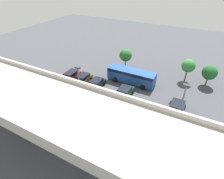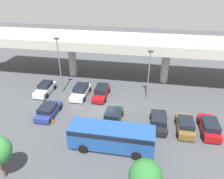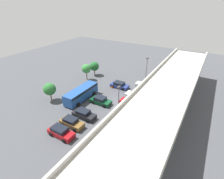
% 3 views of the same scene
% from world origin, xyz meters
% --- Properties ---
extents(ground_plane, '(102.08, 102.08, 0.00)m').
position_xyz_m(ground_plane, '(0.00, 0.00, 0.00)').
color(ground_plane, '#424449').
extents(highway_overpass, '(48.93, 7.91, 7.17)m').
position_xyz_m(highway_overpass, '(-0.00, 10.25, 5.88)').
color(highway_overpass, '#ADAAA0').
rests_on(highway_overpass, ground_plane).
extents(parked_car_0, '(2.01, 4.60, 1.60)m').
position_xyz_m(parked_car_0, '(-9.93, 3.10, 0.75)').
color(parked_car_0, silver).
rests_on(parked_car_0, ground_plane).
extents(parked_car_1, '(2.26, 4.45, 1.44)m').
position_xyz_m(parked_car_1, '(-6.91, -2.40, 0.69)').
color(parked_car_1, navy).
rests_on(parked_car_1, ground_plane).
extents(parked_car_2, '(2.20, 4.75, 1.56)m').
position_xyz_m(parked_car_2, '(-4.34, 3.24, 0.74)').
color(parked_car_2, silver).
rests_on(parked_car_2, ground_plane).
extents(parked_car_3, '(2.02, 4.79, 1.61)m').
position_xyz_m(parked_car_3, '(-1.27, 3.53, 0.76)').
color(parked_car_3, maroon).
rests_on(parked_car_3, ground_plane).
extents(parked_car_4, '(2.22, 4.44, 1.53)m').
position_xyz_m(parked_car_4, '(1.50, -2.28, 0.72)').
color(parked_car_4, '#0C381E').
rests_on(parked_car_4, ground_plane).
extents(parked_car_5, '(2.11, 4.48, 1.50)m').
position_xyz_m(parked_car_5, '(7.02, -2.27, 0.71)').
color(parked_car_5, black).
rests_on(parked_car_5, ground_plane).
extents(parked_car_6, '(2.05, 4.32, 1.57)m').
position_xyz_m(parked_car_6, '(10.03, -2.53, 0.75)').
color(parked_car_6, brown).
rests_on(parked_car_6, ground_plane).
extents(parked_car_7, '(2.06, 4.52, 1.59)m').
position_xyz_m(parked_car_7, '(12.71, -2.35, 0.76)').
color(parked_car_7, maroon).
rests_on(parked_car_7, ground_plane).
extents(shuttle_bus, '(8.73, 2.81, 2.57)m').
position_xyz_m(shuttle_bus, '(2.16, -6.79, 1.55)').
color(shuttle_bus, '#1E478C').
rests_on(shuttle_bus, ground_plane).
extents(lamp_post_near_aisle, '(0.70, 0.35, 8.44)m').
position_xyz_m(lamp_post_near_aisle, '(-7.46, 3.84, 4.91)').
color(lamp_post_near_aisle, slate).
rests_on(lamp_post_near_aisle, ground_plane).
extents(lamp_post_mid_lot, '(0.70, 0.35, 7.32)m').
position_xyz_m(lamp_post_mid_lot, '(5.38, 4.01, 4.33)').
color(lamp_post_mid_lot, slate).
rests_on(lamp_post_mid_lot, ground_plane).
extents(tree_front_left, '(2.57, 2.57, 3.89)m').
position_xyz_m(tree_front_left, '(-10.23, -12.25, 2.60)').
color(tree_front_left, brown).
rests_on(tree_front_left, ground_plane).
extents(tree_front_centre, '(2.41, 2.41, 4.32)m').
position_xyz_m(tree_front_centre, '(-6.61, -12.18, 3.09)').
color(tree_front_centre, brown).
rests_on(tree_front_centre, ground_plane).
extents(tree_front_right, '(2.61, 2.61, 3.98)m').
position_xyz_m(tree_front_right, '(5.77, -12.20, 2.66)').
color(tree_front_right, brown).
rests_on(tree_front_right, ground_plane).
extents(traffic_cone, '(0.44, 0.44, 0.70)m').
position_xyz_m(traffic_cone, '(-5.77, -3.82, 0.33)').
color(traffic_cone, black).
rests_on(traffic_cone, ground_plane).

